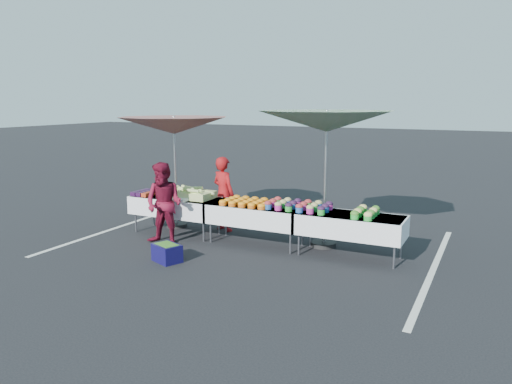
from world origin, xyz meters
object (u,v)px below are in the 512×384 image
at_px(vendor, 224,194).
at_px(umbrella_right, 327,122).
at_px(storage_bin, 167,252).
at_px(table_right, 350,224).
at_px(umbrella_left, 174,126).
at_px(customer, 164,204).
at_px(table_left, 177,205).
at_px(table_center, 256,214).

distance_m(vendor, umbrella_right, 2.73).
distance_m(umbrella_right, storage_bin, 3.60).
xyz_separation_m(table_right, umbrella_left, (-3.89, 0.40, 1.56)).
bearing_deg(umbrella_left, umbrella_right, 0.23).
distance_m(vendor, customer, 1.46).
relative_size(table_left, vendor, 1.20).
height_order(table_right, umbrella_left, umbrella_left).
distance_m(table_right, umbrella_right, 1.85).
bearing_deg(table_left, vendor, 39.87).
distance_m(table_right, umbrella_left, 4.21).
xyz_separation_m(vendor, umbrella_left, (-1.04, -0.22, 1.37)).
xyz_separation_m(table_center, table_right, (1.80, 0.00, 0.00)).
xyz_separation_m(table_left, umbrella_right, (3.00, 0.41, 1.71)).
height_order(table_left, table_center, same).
bearing_deg(storage_bin, table_center, 83.27).
bearing_deg(vendor, customer, 89.41).
distance_m(table_left, customer, 0.81).
height_order(table_center, table_right, same).
bearing_deg(customer, umbrella_right, 19.65).
bearing_deg(table_center, table_left, 180.00).
distance_m(table_left, storage_bin, 1.89).
xyz_separation_m(table_right, umbrella_right, (-0.60, 0.41, 1.71)).
xyz_separation_m(table_left, customer, (0.25, -0.75, 0.19)).
height_order(customer, umbrella_right, umbrella_right).
distance_m(table_right, vendor, 2.93).
relative_size(table_left, umbrella_right, 0.61).
distance_m(table_right, storage_bin, 3.15).
height_order(customer, storage_bin, customer).
height_order(umbrella_left, umbrella_right, umbrella_right).
xyz_separation_m(table_center, vendor, (-1.06, 0.62, 0.19)).
bearing_deg(customer, table_center, 22.55).
bearing_deg(table_right, table_center, 180.00).
bearing_deg(customer, vendor, 66.89).
distance_m(vendor, storage_bin, 2.31).
relative_size(umbrella_left, storage_bin, 4.54).
height_order(table_center, umbrella_right, umbrella_right).
relative_size(vendor, umbrella_right, 0.51).
bearing_deg(vendor, table_left, 59.12).
bearing_deg(customer, storage_bin, -55.18).
bearing_deg(vendor, table_right, -173.04).
bearing_deg(umbrella_left, table_right, -5.87).
bearing_deg(table_right, umbrella_left, 174.13).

